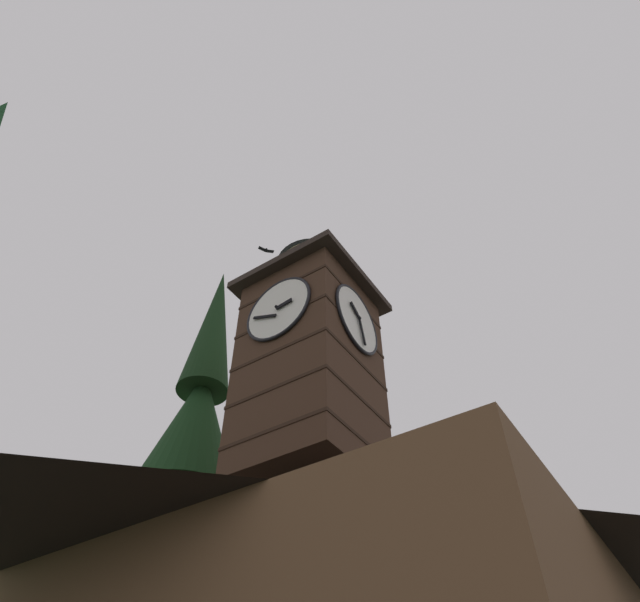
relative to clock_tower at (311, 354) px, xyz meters
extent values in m
pyramid|color=black|center=(-0.55, 0.32, -5.77)|extent=(12.52, 12.39, 3.04)
cube|color=#422B1E|center=(-0.02, -0.02, -0.95)|extent=(3.23, 3.23, 6.60)
cube|color=black|center=(-0.02, -0.02, -3.46)|extent=(3.27, 3.27, 0.10)
cube|color=black|center=(-0.02, -0.02, -2.22)|extent=(3.27, 3.27, 0.10)
cube|color=black|center=(-0.02, -0.02, -0.98)|extent=(3.27, 3.27, 0.10)
cube|color=black|center=(-0.02, -0.02, 0.26)|extent=(3.27, 3.27, 0.10)
cube|color=black|center=(-0.02, -0.02, 1.49)|extent=(3.27, 3.27, 0.10)
cylinder|color=white|center=(-0.02, 1.63, 0.58)|extent=(2.19, 0.10, 2.19)
torus|color=black|center=(-0.02, 1.65, 0.58)|extent=(2.29, 0.10, 2.29)
cube|color=black|center=(0.21, 1.73, 0.73)|extent=(0.52, 0.04, 0.40)
cube|color=black|center=(-0.14, 1.73, 0.15)|extent=(0.32, 0.04, 0.89)
sphere|color=black|center=(-0.02, 1.74, 0.58)|extent=(0.10, 0.10, 0.10)
cylinder|color=white|center=(1.63, -0.02, 0.58)|extent=(0.10, 2.19, 2.19)
torus|color=black|center=(1.65, -0.02, 0.58)|extent=(0.10, 2.29, 2.29)
cube|color=black|center=(1.73, 0.25, 0.55)|extent=(0.04, 0.56, 0.18)
cube|color=black|center=(1.73, -0.43, 0.41)|extent=(0.04, 0.86, 0.41)
sphere|color=black|center=(1.74, -0.02, 0.58)|extent=(0.10, 0.10, 0.10)
cube|color=#2D231E|center=(-0.02, -0.02, 2.48)|extent=(3.93, 3.93, 0.25)
cylinder|color=#D1BC84|center=(-0.02, -0.02, 3.31)|extent=(2.20, 2.20, 1.41)
cylinder|color=#2D2319|center=(-0.02, -0.02, 2.84)|extent=(2.26, 2.26, 0.10)
cylinder|color=#2D2319|center=(-0.02, -0.02, 3.31)|extent=(2.26, 2.26, 0.10)
cylinder|color=#2D2319|center=(-0.02, -0.02, 3.78)|extent=(2.26, 2.26, 0.10)
cone|color=#424C5B|center=(-0.02, -0.02, 4.57)|extent=(2.50, 2.50, 1.12)
sphere|color=#384251|center=(-0.02, -0.02, 5.24)|extent=(0.16, 0.16, 0.16)
cone|color=black|center=(-1.05, -5.62, -3.22)|extent=(4.85, 4.85, 6.62)
cone|color=#153217|center=(-1.05, -5.62, -0.01)|extent=(3.40, 3.40, 4.99)
cone|color=black|center=(-1.05, -5.62, 4.81)|extent=(1.95, 1.95, 6.55)
ellipsoid|color=black|center=(-1.29, -3.42, 8.49)|extent=(0.23, 0.25, 0.12)
cube|color=black|center=(-1.14, -3.52, 8.49)|extent=(0.38, 0.33, 0.12)
cube|color=black|center=(-1.43, -3.32, 8.49)|extent=(0.38, 0.33, 0.12)
camera|label=1|loc=(10.52, 7.40, -10.74)|focal=31.31mm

